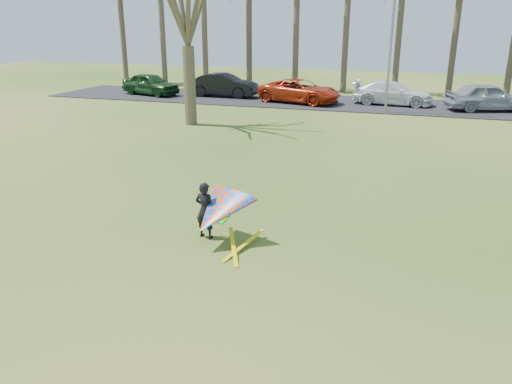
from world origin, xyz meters
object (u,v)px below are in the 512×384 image
(car_3, at_px, (393,93))
(kite_flyer, at_px, (216,212))
(car_0, at_px, (150,84))
(car_4, at_px, (488,97))
(streetlight, at_px, (394,38))
(car_1, at_px, (224,85))
(car_2, at_px, (300,91))

(car_3, xyz_separation_m, kite_flyer, (-2.89, -24.30, 0.01))
(car_0, distance_m, car_4, 23.81)
(kite_flyer, bearing_deg, streetlight, 82.27)
(car_4, height_order, kite_flyer, kite_flyer)
(streetlight, xyz_separation_m, kite_flyer, (-2.86, -21.09, -3.62))
(streetlight, distance_m, car_0, 18.43)
(streetlight, relative_size, car_3, 1.51)
(car_0, distance_m, car_1, 5.77)
(car_4, bearing_deg, car_0, 73.22)
(car_2, relative_size, kite_flyer, 2.39)
(car_2, distance_m, car_3, 6.27)
(car_0, xyz_separation_m, car_3, (17.95, 0.81, -0.04))
(streetlight, xyz_separation_m, car_4, (5.88, 2.54, -3.54))
(kite_flyer, bearing_deg, car_2, 98.04)
(car_1, xyz_separation_m, car_2, (6.06, -1.07, -0.06))
(car_2, relative_size, car_3, 1.08)
(car_1, relative_size, car_3, 0.98)
(streetlight, distance_m, car_4, 7.32)
(car_4, distance_m, kite_flyer, 25.20)
(car_4, bearing_deg, car_2, 74.76)
(car_1, relative_size, car_2, 0.90)
(car_2, bearing_deg, car_0, 103.18)
(streetlight, height_order, car_0, streetlight)
(car_1, distance_m, car_4, 18.10)
(car_3, bearing_deg, car_4, -92.12)
(car_4, bearing_deg, streetlight, 96.23)
(streetlight, height_order, kite_flyer, streetlight)
(car_0, distance_m, kite_flyer, 27.90)
(car_2, xyz_separation_m, car_4, (12.03, 0.40, 0.07))
(streetlight, bearing_deg, car_0, 172.39)
(streetlight, height_order, car_4, streetlight)
(car_2, bearing_deg, car_4, -73.71)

